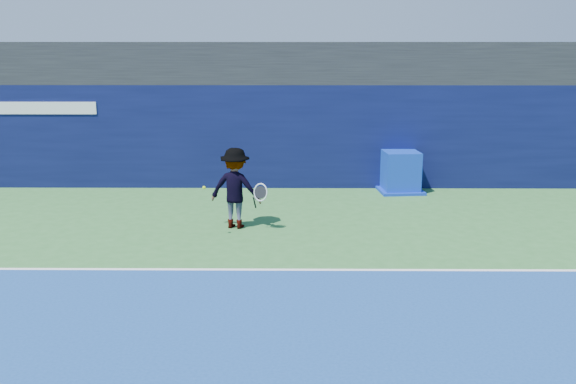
{
  "coord_description": "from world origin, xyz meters",
  "views": [
    {
      "loc": [
        0.91,
        -8.41,
        4.16
      ],
      "look_at": [
        0.8,
        5.2,
        1.0
      ],
      "focal_mm": 40.0,
      "sensor_mm": 36.0,
      "label": 1
    }
  ],
  "objects": [
    {
      "name": "tennis_player",
      "position": [
        -0.41,
        5.89,
        0.93
      ],
      "size": [
        1.42,
        0.95,
        1.86
      ],
      "color": "silver",
      "rests_on": "ground"
    },
    {
      "name": "equipment_cart",
      "position": [
        3.98,
        9.6,
        0.53
      ],
      "size": [
        1.33,
        1.33,
        1.17
      ],
      "color": "#0B2CA4",
      "rests_on": "ground"
    },
    {
      "name": "baseline",
      "position": [
        0.0,
        3.0,
        0.01
      ],
      "size": [
        24.0,
        0.1,
        0.01
      ],
      "primitive_type": "cube",
      "color": "white",
      "rests_on": "ground"
    },
    {
      "name": "ground",
      "position": [
        0.0,
        0.0,
        0.0
      ],
      "size": [
        80.0,
        80.0,
        0.0
      ],
      "primitive_type": "plane",
      "color": "#306C30",
      "rests_on": "ground"
    },
    {
      "name": "back_wall_assembly",
      "position": [
        -0.0,
        10.5,
        1.5
      ],
      "size": [
        36.0,
        1.03,
        3.0
      ],
      "color": "#0A0E37",
      "rests_on": "ground"
    },
    {
      "name": "stadium_band",
      "position": [
        0.0,
        11.5,
        3.6
      ],
      "size": [
        36.0,
        3.0,
        1.2
      ],
      "primitive_type": "cube",
      "color": "black",
      "rests_on": "back_wall_assembly"
    },
    {
      "name": "tennis_ball",
      "position": [
        -1.01,
        5.01,
        1.14
      ],
      "size": [
        0.07,
        0.07,
        0.07
      ],
      "color": "#A8CF17",
      "rests_on": "ground"
    }
  ]
}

